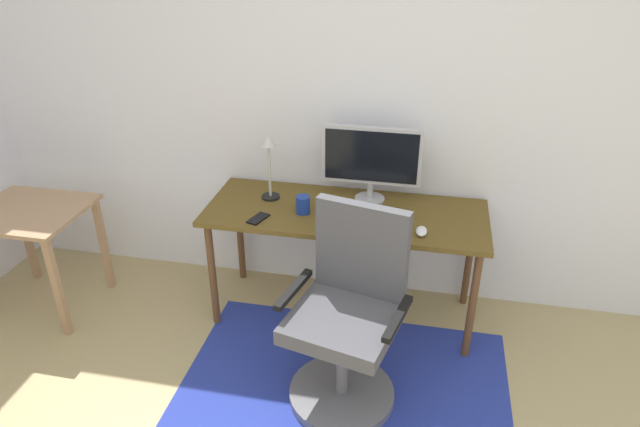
{
  "coord_description": "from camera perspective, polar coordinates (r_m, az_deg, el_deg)",
  "views": [
    {
      "loc": [
        0.3,
        -1.06,
        2.24
      ],
      "look_at": [
        -0.24,
        1.57,
        0.83
      ],
      "focal_mm": 31.71,
      "sensor_mm": 36.0,
      "label": 1
    }
  ],
  "objects": [
    {
      "name": "monitor",
      "position": [
        3.31,
        5.21,
        5.58
      ],
      "size": [
        0.58,
        0.18,
        0.46
      ],
      "color": "#B2B2B7",
      "rests_on": "desk"
    },
    {
      "name": "office_chair",
      "position": [
        2.87,
        2.81,
        -11.18
      ],
      "size": [
        0.64,
        0.6,
        1.04
      ],
      "rotation": [
        0.0,
        0.0,
        -0.23
      ],
      "color": "slate",
      "rests_on": "ground"
    },
    {
      "name": "computer_mouse",
      "position": [
        3.07,
        10.21,
        -1.77
      ],
      "size": [
        0.06,
        0.1,
        0.03
      ],
      "primitive_type": "ellipsoid",
      "color": "white",
      "rests_on": "desk"
    },
    {
      "name": "cell_phone",
      "position": [
        3.2,
        -6.25,
        -0.5
      ],
      "size": [
        0.11,
        0.15,
        0.01
      ],
      "primitive_type": "cube",
      "rotation": [
        0.0,
        0.0,
        -0.32
      ],
      "color": "black",
      "rests_on": "desk"
    },
    {
      "name": "area_rug",
      "position": [
        3.19,
        2.49,
        -16.72
      ],
      "size": [
        1.74,
        1.15,
        0.01
      ],
      "primitive_type": "cube",
      "color": "#263799",
      "rests_on": "ground"
    },
    {
      "name": "coffee_cup",
      "position": [
        3.23,
        -1.73,
        0.9
      ],
      "size": [
        0.08,
        0.08,
        0.1
      ],
      "primitive_type": "cylinder",
      "color": "navy",
      "rests_on": "desk"
    },
    {
      "name": "keyboard",
      "position": [
        3.09,
        4.03,
        -1.39
      ],
      "size": [
        0.43,
        0.13,
        0.02
      ],
      "primitive_type": "cube",
      "color": "white",
      "rests_on": "desk"
    },
    {
      "name": "side_table",
      "position": [
        3.85,
        -27.06,
        -1.21
      ],
      "size": [
        0.65,
        0.58,
        0.69
      ],
      "color": "tan",
      "rests_on": "ground"
    },
    {
      "name": "desk",
      "position": [
        3.31,
        2.56,
        -0.79
      ],
      "size": [
        1.63,
        0.63,
        0.73
      ],
      "color": "brown",
      "rests_on": "ground"
    },
    {
      "name": "desk_lamp",
      "position": [
        3.33,
        -5.18,
        5.61
      ],
      "size": [
        0.11,
        0.11,
        0.4
      ],
      "color": "black",
      "rests_on": "desk"
    },
    {
      "name": "wall_back",
      "position": [
        3.4,
        6.21,
        11.61
      ],
      "size": [
        6.0,
        0.1,
        2.6
      ],
      "primitive_type": "cube",
      "color": "white",
      "rests_on": "ground"
    }
  ]
}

